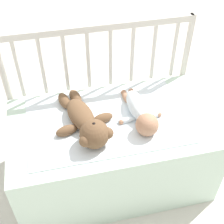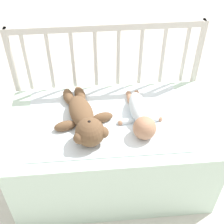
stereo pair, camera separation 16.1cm
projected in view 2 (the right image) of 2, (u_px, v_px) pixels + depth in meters
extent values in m
plane|color=silver|center=(112.00, 176.00, 1.98)|extent=(12.00, 12.00, 0.00)
cube|color=silver|center=(112.00, 151.00, 1.81)|extent=(1.10, 0.61, 0.48)
cylinder|color=beige|center=(20.00, 94.00, 1.88)|extent=(0.04, 0.04, 0.88)
cylinder|color=beige|center=(192.00, 85.00, 1.95)|extent=(0.04, 0.04, 0.88)
cube|color=beige|center=(107.00, 27.00, 1.63)|extent=(1.06, 0.03, 0.04)
cylinder|color=beige|center=(27.00, 63.00, 1.74)|extent=(0.02, 0.02, 0.36)
cylinder|color=beige|center=(50.00, 62.00, 1.74)|extent=(0.02, 0.02, 0.36)
cylinder|color=beige|center=(73.00, 60.00, 1.75)|extent=(0.02, 0.02, 0.36)
cylinder|color=beige|center=(96.00, 59.00, 1.76)|extent=(0.02, 0.02, 0.36)
cylinder|color=beige|center=(118.00, 58.00, 1.77)|extent=(0.02, 0.02, 0.36)
cylinder|color=beige|center=(141.00, 57.00, 1.78)|extent=(0.02, 0.02, 0.36)
cylinder|color=beige|center=(163.00, 56.00, 1.79)|extent=(0.02, 0.02, 0.36)
cylinder|color=beige|center=(185.00, 55.00, 1.80)|extent=(0.02, 0.02, 0.36)
cube|color=white|center=(107.00, 119.00, 1.66)|extent=(0.84, 0.53, 0.01)
ellipsoid|color=brown|center=(81.00, 112.00, 1.64)|extent=(0.18, 0.27, 0.09)
sphere|color=brown|center=(90.00, 132.00, 1.49)|extent=(0.14, 0.14, 0.14)
sphere|color=tan|center=(89.00, 126.00, 1.47)|extent=(0.06, 0.06, 0.06)
sphere|color=black|center=(89.00, 122.00, 1.45)|extent=(0.02, 0.02, 0.02)
sphere|color=brown|center=(103.00, 132.00, 1.49)|extent=(0.06, 0.06, 0.06)
sphere|color=brown|center=(79.00, 138.00, 1.46)|extent=(0.06, 0.06, 0.06)
ellipsoid|color=brown|center=(102.00, 117.00, 1.63)|extent=(0.12, 0.08, 0.05)
ellipsoid|color=brown|center=(65.00, 126.00, 1.59)|extent=(0.12, 0.08, 0.05)
ellipsoid|color=brown|center=(80.00, 94.00, 1.77)|extent=(0.09, 0.14, 0.06)
ellipsoid|color=brown|center=(68.00, 97.00, 1.76)|extent=(0.09, 0.14, 0.06)
ellipsoid|color=white|center=(138.00, 108.00, 1.66)|extent=(0.10, 0.24, 0.10)
sphere|color=tan|center=(145.00, 128.00, 1.53)|extent=(0.12, 0.12, 0.12)
ellipsoid|color=white|center=(154.00, 119.00, 1.64)|extent=(0.10, 0.04, 0.03)
ellipsoid|color=white|center=(126.00, 122.00, 1.63)|extent=(0.10, 0.04, 0.03)
sphere|color=tan|center=(160.00, 119.00, 1.64)|extent=(0.03, 0.03, 0.03)
sphere|color=tan|center=(120.00, 123.00, 1.62)|extent=(0.03, 0.03, 0.03)
ellipsoid|color=tan|center=(138.00, 98.00, 1.76)|extent=(0.04, 0.10, 0.04)
ellipsoid|color=tan|center=(130.00, 99.00, 1.76)|extent=(0.04, 0.10, 0.04)
sphere|color=tan|center=(136.00, 93.00, 1.80)|extent=(0.03, 0.03, 0.03)
sphere|color=tan|center=(129.00, 94.00, 1.80)|extent=(0.03, 0.03, 0.03)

